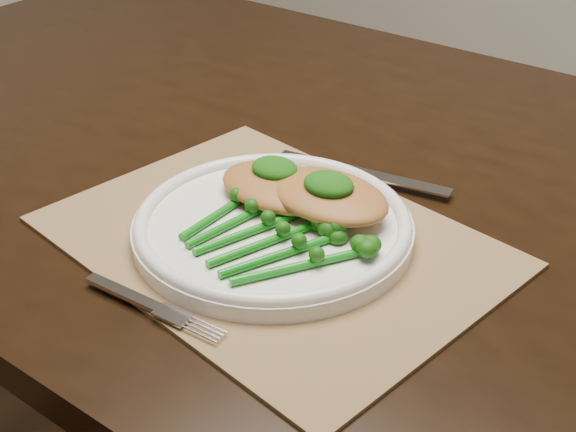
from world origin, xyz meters
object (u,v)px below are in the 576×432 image
Objects in this scene: dining_table at (299,379)px; chicken_fillet_left at (280,187)px; dinner_plate at (273,225)px; placemat at (272,241)px; broccolini_bundle at (259,237)px.

chicken_fillet_left is (0.07, -0.13, 0.41)m from dining_table.
dining_table is 0.43m from chicken_fillet_left.
dinner_plate is 0.05m from chicken_fillet_left.
chicken_fillet_left reaches higher than dining_table.
placemat is 0.04m from broccolini_bundle.
chicken_fillet_left is at bearing 120.76° from dinner_plate.
dinner_plate is at bearing 130.41° from placemat.
placemat is 2.21× the size of broccolini_bundle.
broccolini_bundle is (0.11, -0.21, 0.40)m from dining_table.
chicken_fillet_left is at bearing 130.62° from broccolini_bundle.
dinner_plate is (0.10, -0.17, 0.39)m from dining_table.
dining_table is 8.19× the size of broccolini_bundle.
dining_table is 0.46m from broccolini_bundle.
chicken_fillet_left is 0.69× the size of broccolini_bundle.
placemat is 0.06m from chicken_fillet_left.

